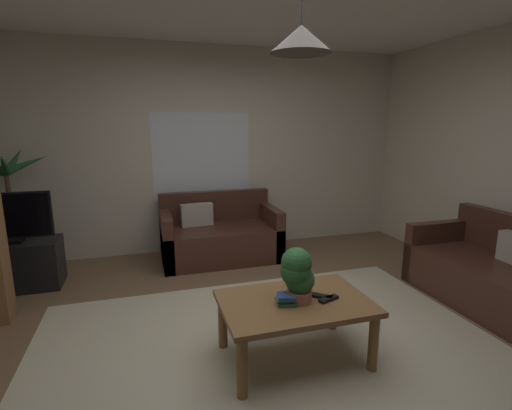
% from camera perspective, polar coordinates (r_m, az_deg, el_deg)
% --- Properties ---
extents(floor, '(5.48, 4.97, 0.02)m').
position_cam_1_polar(floor, '(3.17, 1.68, -20.24)').
color(floor, brown).
rests_on(floor, ground).
extents(rug, '(3.56, 2.74, 0.01)m').
position_cam_1_polar(rug, '(3.00, 2.99, -21.95)').
color(rug, beige).
rests_on(rug, ground).
extents(wall_back, '(5.60, 0.06, 2.68)m').
position_cam_1_polar(wall_back, '(5.14, -7.27, 8.14)').
color(wall_back, beige).
rests_on(wall_back, ground).
extents(window_pane, '(1.28, 0.01, 1.16)m').
position_cam_1_polar(window_pane, '(5.10, -8.15, 7.12)').
color(window_pane, white).
extents(couch_under_window, '(1.45, 0.81, 0.82)m').
position_cam_1_polar(couch_under_window, '(4.85, -5.50, -4.83)').
color(couch_under_window, '#47281E').
rests_on(couch_under_window, ground).
extents(couch_right_side, '(0.81, 1.46, 0.82)m').
position_cam_1_polar(couch_right_side, '(4.29, 32.09, -9.00)').
color(couch_right_side, '#47281E').
rests_on(couch_right_side, ground).
extents(coffee_table, '(1.06, 0.70, 0.46)m').
position_cam_1_polar(coffee_table, '(2.82, 5.86, -15.33)').
color(coffee_table, olive).
rests_on(coffee_table, ground).
extents(book_on_table_0, '(0.15, 0.12, 0.03)m').
position_cam_1_polar(book_on_table_0, '(2.72, 4.64, -14.52)').
color(book_on_table_0, '#387247').
rests_on(book_on_table_0, coffee_table).
extents(book_on_table_1, '(0.14, 0.10, 0.02)m').
position_cam_1_polar(book_on_table_1, '(2.72, 4.40, -13.97)').
color(book_on_table_1, '#387247').
rests_on(book_on_table_1, coffee_table).
extents(book_on_table_2, '(0.15, 0.14, 0.03)m').
position_cam_1_polar(book_on_table_2, '(2.70, 4.60, -13.55)').
color(book_on_table_2, '#2D4C8C').
rests_on(book_on_table_2, coffee_table).
extents(remote_on_table_0, '(0.17, 0.10, 0.02)m').
position_cam_1_polar(remote_on_table_0, '(2.82, 10.85, -13.70)').
color(remote_on_table_0, black).
rests_on(remote_on_table_0, coffee_table).
extents(remote_on_table_1, '(0.15, 0.14, 0.02)m').
position_cam_1_polar(remote_on_table_1, '(2.85, 9.79, -13.37)').
color(remote_on_table_1, black).
rests_on(remote_on_table_1, coffee_table).
extents(potted_plant_on_table, '(0.25, 0.22, 0.39)m').
position_cam_1_polar(potted_plant_on_table, '(2.71, 6.25, -10.14)').
color(potted_plant_on_table, '#B77051').
rests_on(potted_plant_on_table, coffee_table).
extents(tv_stand, '(0.90, 0.44, 0.50)m').
position_cam_1_polar(tv_stand, '(4.70, -32.64, -7.67)').
color(tv_stand, black).
rests_on(tv_stand, ground).
extents(tv, '(0.84, 0.16, 0.52)m').
position_cam_1_polar(tv, '(4.55, -33.44, -1.58)').
color(tv, black).
rests_on(tv, tv_stand).
extents(potted_palm_corner, '(0.78, 0.69, 1.46)m').
position_cam_1_polar(potted_palm_corner, '(5.02, -32.68, -2.34)').
color(potted_palm_corner, '#4C4C51').
rests_on(potted_palm_corner, ground).
extents(pendant_lamp, '(0.39, 0.39, 0.56)m').
position_cam_1_polar(pendant_lamp, '(2.56, 6.81, 23.57)').
color(pendant_lamp, black).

